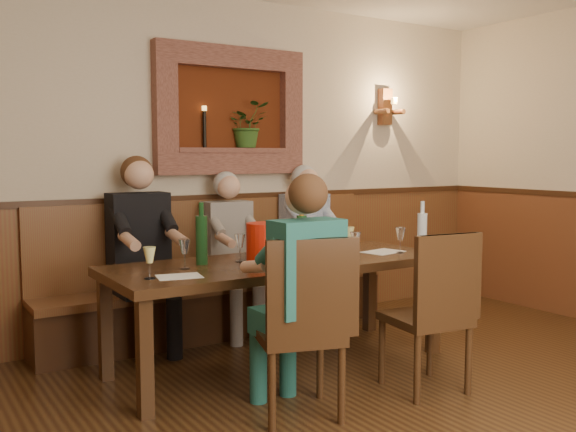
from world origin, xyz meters
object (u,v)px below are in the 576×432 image
at_px(bench, 220,295).
at_px(person_chair_front, 298,316).
at_px(person_bench_left, 144,271).
at_px(spittoon_bucket, 264,243).
at_px(dining_table, 280,271).
at_px(chair_near_right, 426,344).
at_px(person_bench_right, 310,258).
at_px(wine_bottle_green_a, 302,236).
at_px(water_bottle, 422,232).
at_px(wine_bottle_green_b, 202,239).
at_px(chair_near_left, 299,363).
at_px(person_bench_mid, 232,269).

bearing_deg(bench, person_chair_front, -101.89).
bearing_deg(person_bench_left, spittoon_bucket, -57.91).
bearing_deg(dining_table, person_bench_left, 129.34).
xyz_separation_m(chair_near_right, person_bench_right, (0.31, 1.74, 0.28)).
height_order(wine_bottle_green_a, water_bottle, wine_bottle_green_a).
distance_m(dining_table, person_bench_left, 1.08).
relative_size(chair_near_right, person_chair_front, 0.73).
bearing_deg(wine_bottle_green_b, bench, 56.73).
bearing_deg(chair_near_left, person_bench_mid, 93.07).
bearing_deg(dining_table, chair_near_left, -114.82).
relative_size(person_bench_left, spittoon_bucket, 5.45).
relative_size(chair_near_left, person_bench_mid, 0.77).
bearing_deg(wine_bottle_green_b, chair_near_left, -80.43).
bearing_deg(spittoon_bucket, dining_table, 10.74).
relative_size(person_bench_left, person_chair_front, 1.07).
height_order(person_bench_left, person_bench_mid, person_bench_left).
relative_size(wine_bottle_green_a, water_bottle, 1.03).
xyz_separation_m(chair_near_left, water_bottle, (1.44, 0.52, 0.61)).
relative_size(person_bench_right, wine_bottle_green_b, 3.35).
height_order(chair_near_right, person_bench_mid, person_bench_mid).
height_order(person_bench_left, person_chair_front, person_bench_left).
height_order(person_bench_mid, spittoon_bucket, person_bench_mid).
distance_m(bench, spittoon_bucket, 1.13).
bearing_deg(spittoon_bucket, wine_bottle_green_a, -6.09).
distance_m(person_bench_mid, spittoon_bucket, 0.95).
bearing_deg(chair_near_right, person_bench_right, 87.83).
xyz_separation_m(person_bench_mid, water_bottle, (1.01, -1.12, 0.36)).
relative_size(person_bench_mid, wine_bottle_green_a, 3.36).
bearing_deg(water_bottle, person_chair_front, -160.94).
height_order(chair_near_left, chair_near_right, chair_near_left).
distance_m(dining_table, person_bench_right, 1.19).
bearing_deg(dining_table, person_chair_front, -114.97).
distance_m(chair_near_right, person_chair_front, 0.94).
height_order(person_bench_left, person_bench_right, person_bench_left).
bearing_deg(chair_near_left, person_bench_left, 118.84).
relative_size(dining_table, water_bottle, 6.19).
bearing_deg(water_bottle, person_bench_left, 147.59).
distance_m(person_chair_front, water_bottle, 1.56).
bearing_deg(dining_table, person_bench_mid, 85.61).
bearing_deg(water_bottle, person_bench_mid, 132.02).
bearing_deg(bench, person_bench_mid, -57.99).
bearing_deg(wine_bottle_green_b, chair_near_right, -44.70).
xyz_separation_m(chair_near_left, wine_bottle_green_b, (-0.16, 0.94, 0.62)).
relative_size(person_chair_front, spittoon_bucket, 5.10).
height_order(dining_table, person_chair_front, person_chair_front).
xyz_separation_m(chair_near_right, water_bottle, (0.55, 0.62, 0.61)).
relative_size(person_bench_right, water_bottle, 3.60).
distance_m(bench, person_bench_left, 0.75).
xyz_separation_m(person_bench_left, wine_bottle_green_a, (0.83, -0.89, 0.30)).
relative_size(person_bench_right, spittoon_bucket, 5.15).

